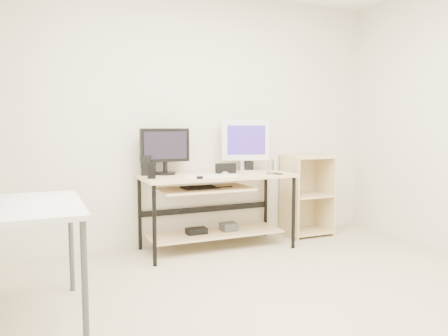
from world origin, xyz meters
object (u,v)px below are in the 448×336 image
object	(u,v)px
side_table	(31,217)
audio_controller	(152,171)
desk	(214,196)
black_monitor	(165,148)
white_imac	(245,142)
shelf_unit	(305,195)

from	to	relation	value
side_table	audio_controller	size ratio (longest dim) A/B	7.00
desk	black_monitor	xyz separation A→B (m)	(-0.44, 0.19, 0.47)
desk	white_imac	bearing A→B (deg)	20.93
black_monitor	white_imac	xyz separation A→B (m)	(0.86, -0.03, 0.05)
white_imac	black_monitor	bearing A→B (deg)	-168.47
shelf_unit	black_monitor	bearing A→B (deg)	178.88
white_imac	audio_controller	world-z (taller)	white_imac
desk	white_imac	world-z (taller)	white_imac
shelf_unit	side_table	bearing A→B (deg)	-156.67
side_table	shelf_unit	xyz separation A→B (m)	(2.83, 1.22, -0.22)
desk	white_imac	distance (m)	0.69
desk	white_imac	xyz separation A→B (m)	(0.42, 0.16, 0.52)
side_table	shelf_unit	world-z (taller)	shelf_unit
audio_controller	desk	bearing A→B (deg)	30.86
desk	side_table	xyz separation A→B (m)	(-1.65, -1.06, 0.13)
shelf_unit	white_imac	world-z (taller)	white_imac
black_monitor	audio_controller	world-z (taller)	black_monitor
shelf_unit	white_imac	distance (m)	0.97
shelf_unit	audio_controller	size ratio (longest dim) A/B	6.30
black_monitor	audio_controller	xyz separation A→B (m)	(-0.21, -0.29, -0.19)
black_monitor	white_imac	distance (m)	0.86
side_table	audio_controller	bearing A→B (deg)	43.85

